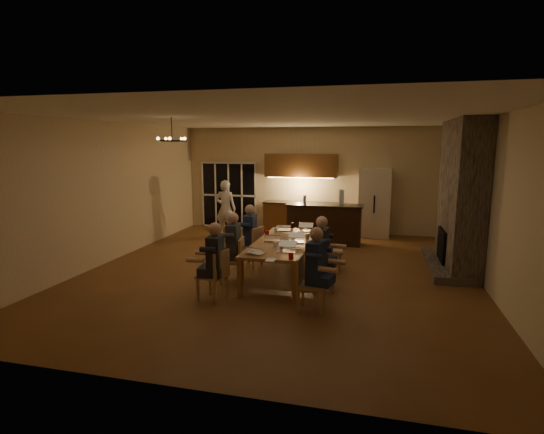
{
  "coord_description": "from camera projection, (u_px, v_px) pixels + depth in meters",
  "views": [
    {
      "loc": [
        1.95,
        -8.46,
        2.68
      ],
      "look_at": [
        -0.22,
        0.3,
        1.13
      ],
      "focal_mm": 28.0,
      "sensor_mm": 36.0,
      "label": 1
    }
  ],
  "objects": [
    {
      "name": "chair_right_far",
      "position": [
        331.0,
        251.0,
        8.99
      ],
      "size": [
        0.45,
        0.45,
        0.89
      ],
      "primitive_type": null,
      "rotation": [
        0.0,
        0.0,
        1.59
      ],
      "color": "#A67653",
      "rests_on": "ground"
    },
    {
      "name": "mug_back",
      "position": [
        276.0,
        230.0,
        9.4
      ],
      "size": [
        0.08,
        0.08,
        0.1
      ],
      "primitive_type": "cylinder",
      "color": "silver",
      "rests_on": "dining_table"
    },
    {
      "name": "chair_left_far",
      "position": [
        251.0,
        246.0,
        9.42
      ],
      "size": [
        0.55,
        0.55,
        0.89
      ],
      "primitive_type": null,
      "rotation": [
        0.0,
        0.0,
        -1.89
      ],
      "color": "#A67653",
      "rests_on": "ground"
    },
    {
      "name": "back_wall",
      "position": [
        312.0,
        180.0,
        13.06
      ],
      "size": [
        8.0,
        0.04,
        3.2
      ],
      "primitive_type": "cube",
      "color": "beige",
      "rests_on": "ground"
    },
    {
      "name": "person_left_mid",
      "position": [
        233.0,
        247.0,
        8.32
      ],
      "size": [
        0.67,
        0.67,
        1.38
      ],
      "primitive_type": null,
      "rotation": [
        0.0,
        0.0,
        -1.45
      ],
      "color": "#363B40",
      "rests_on": "ground"
    },
    {
      "name": "mug_front",
      "position": [
        276.0,
        244.0,
        8.06
      ],
      "size": [
        0.08,
        0.08,
        0.1
      ],
      "primitive_type": "cylinder",
      "color": "silver",
      "rests_on": "dining_table"
    },
    {
      "name": "chair_left_mid",
      "position": [
        231.0,
        260.0,
        8.27
      ],
      "size": [
        0.49,
        0.49,
        0.89
      ],
      "primitive_type": null,
      "rotation": [
        0.0,
        0.0,
        -1.45
      ],
      "color": "#A67653",
      "rests_on": "ground"
    },
    {
      "name": "person_right_mid",
      "position": [
        321.0,
        253.0,
        7.88
      ],
      "size": [
        0.63,
        0.63,
        1.38
      ],
      "primitive_type": null,
      "rotation": [
        0.0,
        0.0,
        1.52
      ],
      "color": "#272B33",
      "rests_on": "ground"
    },
    {
      "name": "redcup_mid",
      "position": [
        267.0,
        233.0,
        9.02
      ],
      "size": [
        0.09,
        0.09,
        0.12
      ],
      "primitive_type": "cylinder",
      "color": "red",
      "rests_on": "dining_table"
    },
    {
      "name": "left_wall",
      "position": [
        108.0,
        192.0,
        9.69
      ],
      "size": [
        0.04,
        9.0,
        3.2
      ],
      "primitive_type": "cube",
      "color": "beige",
      "rests_on": "ground"
    },
    {
      "name": "person_left_near",
      "position": [
        216.0,
        262.0,
        7.25
      ],
      "size": [
        0.65,
        0.65,
        1.38
      ],
      "primitive_type": null,
      "rotation": [
        0.0,
        0.0,
        -1.48
      ],
      "color": "#272B33",
      "rests_on": "ground"
    },
    {
      "name": "kitchenette",
      "position": [
        300.0,
        194.0,
        12.9
      ],
      "size": [
        2.24,
        0.68,
        2.4
      ],
      "primitive_type": null,
      "color": "brown",
      "rests_on": "ground"
    },
    {
      "name": "bar_blender",
      "position": [
        341.0,
        197.0,
        11.32
      ],
      "size": [
        0.14,
        0.14,
        0.41
      ],
      "primitive_type": "cube",
      "rotation": [
        0.0,
        0.0,
        0.12
      ],
      "color": "silver",
      "rests_on": "bar_island"
    },
    {
      "name": "plate_far",
      "position": [
        312.0,
        235.0,
        9.15
      ],
      "size": [
        0.27,
        0.27,
        0.02
      ],
      "primitive_type": "cylinder",
      "color": "silver",
      "rests_on": "dining_table"
    },
    {
      "name": "refrigerator",
      "position": [
        374.0,
        203.0,
        12.36
      ],
      "size": [
        0.9,
        0.68,
        2.0
      ],
      "primitive_type": "cube",
      "color": "beige",
      "rests_on": "ground"
    },
    {
      "name": "can_silver",
      "position": [
        281.0,
        246.0,
        7.92
      ],
      "size": [
        0.07,
        0.07,
        0.12
      ],
      "primitive_type": "cylinder",
      "color": "#B2B2B7",
      "rests_on": "dining_table"
    },
    {
      "name": "dining_table",
      "position": [
        283.0,
        259.0,
        8.62
      ],
      "size": [
        1.1,
        2.8,
        0.75
      ],
      "primitive_type": "cube",
      "color": "#A36F41",
      "rests_on": "ground"
    },
    {
      "name": "laptop_e",
      "position": [
        283.0,
        226.0,
        9.6
      ],
      "size": [
        0.38,
        0.36,
        0.23
      ],
      "primitive_type": null,
      "rotation": [
        0.0,
        0.0,
        3.41
      ],
      "color": "silver",
      "rests_on": "dining_table"
    },
    {
      "name": "redcup_far",
      "position": [
        301.0,
        225.0,
        9.93
      ],
      "size": [
        0.1,
        0.1,
        0.12
      ],
      "primitive_type": "cylinder",
      "color": "red",
      "rests_on": "dining_table"
    },
    {
      "name": "laptop_d",
      "position": [
        296.0,
        237.0,
        8.45
      ],
      "size": [
        0.35,
        0.32,
        0.23
      ],
      "primitive_type": null,
      "rotation": [
        0.0,
        0.0,
        0.13
      ],
      "color": "silver",
      "rests_on": "dining_table"
    },
    {
      "name": "bar_island",
      "position": [
        324.0,
        224.0,
        11.56
      ],
      "size": [
        2.07,
        0.69,
        1.08
      ],
      "primitive_type": "cube",
      "rotation": [
        0.0,
        0.0,
        -0.0
      ],
      "color": "black",
      "rests_on": "ground"
    },
    {
      "name": "can_right",
      "position": [
        307.0,
        236.0,
        8.75
      ],
      "size": [
        0.07,
        0.07,
        0.12
      ],
      "primitive_type": "cylinder",
      "color": "#B2B2B7",
      "rests_on": "dining_table"
    },
    {
      "name": "right_wall",
      "position": [
        492.0,
        204.0,
        7.79
      ],
      "size": [
        0.04,
        9.0,
        3.2
      ],
      "primitive_type": "cube",
      "color": "beige",
      "rests_on": "ground"
    },
    {
      "name": "person_right_near",
      "position": [
        316.0,
        269.0,
        6.85
      ],
      "size": [
        0.71,
        0.71,
        1.38
      ],
      "primitive_type": null,
      "rotation": [
        0.0,
        0.0,
        1.36
      ],
      "color": "#1E284D",
      "rests_on": "ground"
    },
    {
      "name": "standing_person",
      "position": [
        226.0,
        209.0,
        12.3
      ],
      "size": [
        0.61,
        0.4,
        1.67
      ],
      "primitive_type": "imported",
      "rotation": [
        0.0,
        0.0,
        3.14
      ],
      "color": "silver",
      "rests_on": "ground"
    },
    {
      "name": "redcup_near",
      "position": [
        291.0,
        256.0,
        7.2
      ],
      "size": [
        0.09,
        0.09,
        0.12
      ],
      "primitive_type": "cylinder",
      "color": "red",
      "rests_on": "dining_table"
    },
    {
      "name": "plate_left",
      "position": [
        256.0,
        251.0,
        7.75
      ],
      "size": [
        0.26,
        0.26,
        0.02
      ],
      "primitive_type": "cylinder",
      "color": "silver",
      "rests_on": "dining_table"
    },
    {
      "name": "chair_right_mid",
      "position": [
        324.0,
        266.0,
        7.88
      ],
      "size": [
        0.48,
        0.48,
        0.89
      ],
      "primitive_type": null,
      "rotation": [
        0.0,
        0.0,
        1.68
      ],
      "color": "#A67653",
      "rests_on": "ground"
    },
    {
      "name": "ceiling",
      "position": [
        279.0,
        117.0,
        8.47
      ],
      "size": [
        8.0,
        9.0,
        0.04
      ],
      "primitive_type": "cube",
      "color": "white",
      "rests_on": "back_wall"
    },
    {
      "name": "laptop_f",
      "position": [
        306.0,
        226.0,
        9.51
      ],
      "size": [
        0.34,
        0.3,
        0.23
      ],
      "primitive_type": null,
      "rotation": [
        0.0,
        0.0,
        0.06
      ],
      "color": "silver",
      "rests_on": "dining_table"
    },
    {
      "name": "french_doors",
      "position": [
        229.0,
        195.0,
        13.75
      ],
      "size": [
        1.86,
        0.08,
        2.1
      ],
      "primitive_type": "cube",
      "color": "black",
      "rests_on": "ground"
    },
    {
      "name": "laptop_a",
      "position": [
        256.0,
        247.0,
        7.59
      ],
      "size": [
        0.39,
        0.36,
        0.23
      ],
      "primitive_type": null,
      "rotation": [
        0.0,
        0.0,
        2.84
      ],
      "color": "silver",
      "rests_on": "dining_table"
    },
    {
      "name": "person_left_far",
      "position": [
        250.0,
        235.0,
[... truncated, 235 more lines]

